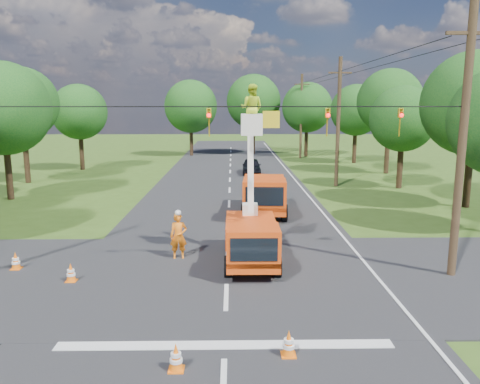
{
  "coord_description": "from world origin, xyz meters",
  "views": [
    {
      "loc": [
        0.22,
        -14.71,
        6.35
      ],
      "look_at": [
        0.55,
        5.43,
        2.6
      ],
      "focal_mm": 35.0,
      "sensor_mm": 36.0,
      "label": 1
    }
  ],
  "objects_px": {
    "traffic_cone_0": "(176,358)",
    "tree_right_d": "(390,102)",
    "traffic_cone_2": "(248,226)",
    "tree_far_b": "(254,102)",
    "tree_left_f": "(79,112)",
    "tree_right_b": "(475,104)",
    "bucket_truck": "(251,225)",
    "traffic_cone_3": "(270,214)",
    "pole_right_near": "(462,140)",
    "traffic_cone_1": "(289,344)",
    "traffic_cone_7": "(279,192)",
    "tree_left_e": "(22,103)",
    "traffic_cone_4": "(71,273)",
    "traffic_cone_5": "(16,261)",
    "pole_right_far": "(301,116)",
    "pole_right_mid": "(338,121)",
    "tree_far_a": "(191,107)",
    "tree_right_e": "(356,110)",
    "tree_right_c": "(403,119)",
    "second_truck": "(264,194)",
    "ground_worker": "(179,236)",
    "tree_far_c": "(307,108)",
    "distant_car": "(251,166)",
    "tree_left_d": "(3,109)"
  },
  "relations": [
    {
      "from": "traffic_cone_4",
      "to": "traffic_cone_5",
      "type": "height_order",
      "value": "same"
    },
    {
      "from": "second_truck",
      "to": "traffic_cone_1",
      "type": "relative_size",
      "value": 9.14
    },
    {
      "from": "traffic_cone_0",
      "to": "tree_left_d",
      "type": "distance_m",
      "value": 26.09
    },
    {
      "from": "tree_right_e",
      "to": "tree_far_c",
      "type": "relative_size",
      "value": 0.94
    },
    {
      "from": "traffic_cone_7",
      "to": "tree_left_e",
      "type": "xyz_separation_m",
      "value": [
        -20.27,
        6.38,
        6.13
      ]
    },
    {
      "from": "bucket_truck",
      "to": "traffic_cone_1",
      "type": "distance_m",
      "value": 7.37
    },
    {
      "from": "traffic_cone_1",
      "to": "tree_right_b",
      "type": "xyz_separation_m",
      "value": [
        13.35,
        17.72,
        6.08
      ]
    },
    {
      "from": "ground_worker",
      "to": "distant_car",
      "type": "distance_m",
      "value": 25.04
    },
    {
      "from": "tree_right_d",
      "to": "tree_right_e",
      "type": "xyz_separation_m",
      "value": [
        -1.0,
        8.0,
        -0.87
      ]
    },
    {
      "from": "traffic_cone_0",
      "to": "traffic_cone_4",
      "type": "distance_m",
      "value": 7.41
    },
    {
      "from": "bucket_truck",
      "to": "tree_right_b",
      "type": "bearing_deg",
      "value": 37.11
    },
    {
      "from": "bucket_truck",
      "to": "traffic_cone_3",
      "type": "distance_m",
      "value": 7.48
    },
    {
      "from": "traffic_cone_2",
      "to": "traffic_cone_0",
      "type": "bearing_deg",
      "value": -99.9
    },
    {
      "from": "ground_worker",
      "to": "traffic_cone_7",
      "type": "xyz_separation_m",
      "value": [
        5.51,
        13.5,
        -0.62
      ]
    },
    {
      "from": "traffic_cone_3",
      "to": "traffic_cone_2",
      "type": "bearing_deg",
      "value": -116.15
    },
    {
      "from": "traffic_cone_2",
      "to": "traffic_cone_4",
      "type": "xyz_separation_m",
      "value": [
        -6.68,
        -6.53,
        0.0
      ]
    },
    {
      "from": "traffic_cone_7",
      "to": "tree_right_d",
      "type": "distance_m",
      "value": 17.26
    },
    {
      "from": "traffic_cone_5",
      "to": "traffic_cone_3",
      "type": "bearing_deg",
      "value": 36.65
    },
    {
      "from": "traffic_cone_0",
      "to": "tree_left_e",
      "type": "relative_size",
      "value": 0.08
    },
    {
      "from": "traffic_cone_1",
      "to": "traffic_cone_7",
      "type": "height_order",
      "value": "same"
    },
    {
      "from": "second_truck",
      "to": "traffic_cone_3",
      "type": "distance_m",
      "value": 1.73
    },
    {
      "from": "tree_left_e",
      "to": "tree_far_b",
      "type": "bearing_deg",
      "value": 49.28
    },
    {
      "from": "traffic_cone_7",
      "to": "pole_right_mid",
      "type": "relative_size",
      "value": 0.07
    },
    {
      "from": "distant_car",
      "to": "traffic_cone_2",
      "type": "bearing_deg",
      "value": -91.43
    },
    {
      "from": "traffic_cone_7",
      "to": "traffic_cone_5",
      "type": "bearing_deg",
      "value": -128.52
    },
    {
      "from": "distant_car",
      "to": "traffic_cone_5",
      "type": "height_order",
      "value": "distant_car"
    },
    {
      "from": "tree_left_f",
      "to": "tree_far_b",
      "type": "bearing_deg",
      "value": 40.12
    },
    {
      "from": "second_truck",
      "to": "tree_far_c",
      "type": "relative_size",
      "value": 0.71
    },
    {
      "from": "pole_right_far",
      "to": "tree_left_f",
      "type": "distance_m",
      "value": 25.36
    },
    {
      "from": "traffic_cone_0",
      "to": "traffic_cone_5",
      "type": "height_order",
      "value": "same"
    },
    {
      "from": "traffic_cone_2",
      "to": "tree_far_b",
      "type": "xyz_separation_m",
      "value": [
        1.99,
        38.93,
        6.45
      ]
    },
    {
      "from": "traffic_cone_3",
      "to": "traffic_cone_5",
      "type": "height_order",
      "value": "same"
    },
    {
      "from": "bucket_truck",
      "to": "pole_right_mid",
      "type": "bearing_deg",
      "value": 68.18
    },
    {
      "from": "pole_right_far",
      "to": "tree_far_a",
      "type": "xyz_separation_m",
      "value": [
        -13.5,
        3.0,
        1.08
      ]
    },
    {
      "from": "tree_left_f",
      "to": "traffic_cone_5",
      "type": "bearing_deg",
      "value": -77.35
    },
    {
      "from": "traffic_cone_3",
      "to": "tree_right_c",
      "type": "xyz_separation_m",
      "value": [
        10.86,
        10.24,
        4.95
      ]
    },
    {
      "from": "traffic_cone_0",
      "to": "tree_far_c",
      "type": "height_order",
      "value": "tree_far_c"
    },
    {
      "from": "traffic_cone_2",
      "to": "tree_left_e",
      "type": "bearing_deg",
      "value": 138.19
    },
    {
      "from": "traffic_cone_2",
      "to": "pole_right_near",
      "type": "bearing_deg",
      "value": -39.02
    },
    {
      "from": "traffic_cone_1",
      "to": "tree_right_b",
      "type": "bearing_deg",
      "value": 53.0
    },
    {
      "from": "traffic_cone_0",
      "to": "tree_right_d",
      "type": "bearing_deg",
      "value": 64.43
    },
    {
      "from": "bucket_truck",
      "to": "tree_far_b",
      "type": "distance_m",
      "value": 43.84
    },
    {
      "from": "traffic_cone_2",
      "to": "tree_right_b",
      "type": "height_order",
      "value": "tree_right_b"
    },
    {
      "from": "tree_right_e",
      "to": "tree_far_a",
      "type": "height_order",
      "value": "tree_far_a"
    },
    {
      "from": "ground_worker",
      "to": "traffic_cone_0",
      "type": "bearing_deg",
      "value": -91.07
    },
    {
      "from": "tree_far_a",
      "to": "second_truck",
      "type": "bearing_deg",
      "value": -77.8
    },
    {
      "from": "traffic_cone_4",
      "to": "pole_right_near",
      "type": "xyz_separation_m",
      "value": [
        14.17,
        0.46,
        4.75
      ]
    },
    {
      "from": "traffic_cone_3",
      "to": "tree_right_d",
      "type": "bearing_deg",
      "value": 55.65
    },
    {
      "from": "traffic_cone_0",
      "to": "tree_far_a",
      "type": "bearing_deg",
      "value": 94.46
    },
    {
      "from": "traffic_cone_7",
      "to": "pole_right_far",
      "type": "xyz_separation_m",
      "value": [
        5.03,
        24.38,
        4.75
      ]
    }
  ]
}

